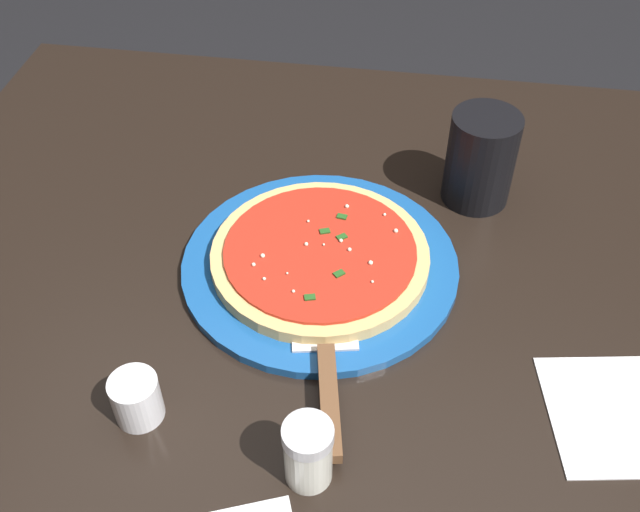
# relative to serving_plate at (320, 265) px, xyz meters

# --- Properties ---
(restaurant_table) EXTENTS (1.03, 0.94, 0.77)m
(restaurant_table) POSITION_rel_serving_plate_xyz_m (0.03, 0.01, -0.14)
(restaurant_table) COLOR black
(restaurant_table) RESTS_ON ground_plane
(serving_plate) EXTENTS (0.32, 0.32, 0.01)m
(serving_plate) POSITION_rel_serving_plate_xyz_m (0.00, 0.00, 0.00)
(serving_plate) COLOR #195199
(serving_plate) RESTS_ON restaurant_table
(pizza) EXTENTS (0.25, 0.25, 0.02)m
(pizza) POSITION_rel_serving_plate_xyz_m (-0.00, -0.00, 0.02)
(pizza) COLOR #DBB26B
(pizza) RESTS_ON serving_plate
(pizza_server) EXTENTS (0.09, 0.22, 0.01)m
(pizza_server) POSITION_rel_serving_plate_xyz_m (-0.03, 0.16, 0.01)
(pizza_server) COLOR silver
(pizza_server) RESTS_ON serving_plate
(cup_tall_drink) EXTENTS (0.09, 0.09, 0.12)m
(cup_tall_drink) POSITION_rel_serving_plate_xyz_m (-0.18, -0.16, 0.06)
(cup_tall_drink) COLOR black
(cup_tall_drink) RESTS_ON restaurant_table
(cup_small_sauce) EXTENTS (0.05, 0.05, 0.05)m
(cup_small_sauce) POSITION_rel_serving_plate_xyz_m (0.14, 0.23, 0.02)
(cup_small_sauce) COLOR silver
(cup_small_sauce) RESTS_ON restaurant_table
(napkin_folded_right) EXTENTS (0.16, 0.16, 0.00)m
(napkin_folded_right) POSITION_rel_serving_plate_xyz_m (-0.32, 0.16, -0.00)
(napkin_folded_right) COLOR white
(napkin_folded_right) RESTS_ON restaurant_table
(parmesan_shaker) EXTENTS (0.05, 0.05, 0.07)m
(parmesan_shaker) POSITION_rel_serving_plate_xyz_m (-0.03, 0.27, 0.03)
(parmesan_shaker) COLOR silver
(parmesan_shaker) RESTS_ON restaurant_table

